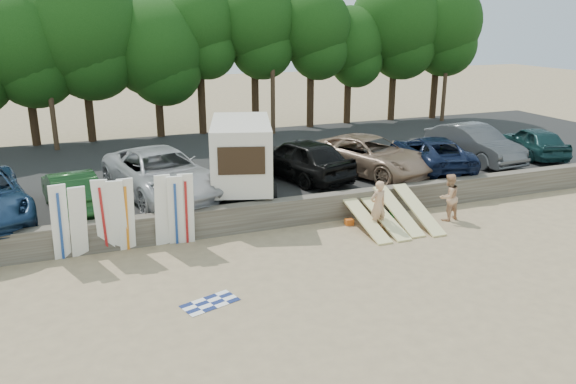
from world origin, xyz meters
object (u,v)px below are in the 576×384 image
(car_1, at_px, (71,191))
(car_6, at_px, (474,143))
(car_7, at_px, (533,142))
(beachgoer_b, at_px, (449,197))
(car_4, at_px, (370,155))
(car_5, at_px, (430,153))
(cooler, at_px, (395,212))
(beachgoer_a, at_px, (378,206))
(car_3, at_px, (301,158))
(box_trailer, at_px, (241,153))
(car_2, at_px, (161,173))

(car_1, height_order, car_6, car_6)
(car_7, height_order, beachgoer_b, car_7)
(car_4, bearing_deg, car_1, 159.49)
(car_5, bearing_deg, car_6, -160.31)
(car_1, bearing_deg, car_7, 172.32)
(cooler, bearing_deg, car_7, 42.70)
(beachgoer_b, distance_m, cooler, 2.08)
(beachgoer_a, height_order, cooler, beachgoer_a)
(car_3, relative_size, cooler, 13.84)
(box_trailer, bearing_deg, car_3, 34.58)
(car_4, distance_m, car_6, 5.75)
(car_1, height_order, car_4, car_4)
(car_3, xyz_separation_m, car_7, (12.26, -0.42, -0.15))
(car_3, distance_m, beachgoer_b, 6.38)
(box_trailer, xyz_separation_m, beachgoer_b, (6.83, -4.02, -1.38))
(car_1, bearing_deg, car_6, 173.51)
(car_5, height_order, car_6, car_6)
(car_3, height_order, car_7, car_3)
(car_3, xyz_separation_m, beachgoer_b, (3.94, -4.97, -0.70))
(car_5, bearing_deg, car_3, 5.97)
(car_2, height_order, car_4, car_2)
(car_1, relative_size, car_4, 0.74)
(car_3, bearing_deg, car_5, 157.34)
(car_5, distance_m, beachgoer_b, 4.98)
(box_trailer, bearing_deg, car_6, 20.37)
(car_1, bearing_deg, beachgoer_a, 149.08)
(car_1, relative_size, car_6, 0.84)
(car_4, relative_size, beachgoer_b, 3.31)
(box_trailer, relative_size, car_1, 1.11)
(car_2, bearing_deg, car_4, -12.94)
(car_1, bearing_deg, beachgoer_b, 153.76)
(car_4, distance_m, beachgoer_a, 5.16)
(box_trailer, bearing_deg, car_5, 18.95)
(car_7, relative_size, cooler, 11.56)
(box_trailer, distance_m, car_1, 6.35)
(car_4, relative_size, cooler, 15.59)
(car_1, relative_size, beachgoer_b, 2.44)
(car_4, distance_m, cooler, 3.93)
(cooler, bearing_deg, car_6, 53.38)
(box_trailer, xyz_separation_m, beachgoer_a, (3.82, -4.01, -1.36))
(car_3, distance_m, car_6, 8.88)
(car_4, distance_m, beachgoer_b, 4.75)
(beachgoer_b, bearing_deg, car_7, -162.84)
(car_6, height_order, car_7, car_6)
(box_trailer, height_order, car_5, box_trailer)
(car_2, bearing_deg, beachgoer_b, -38.11)
(car_6, bearing_deg, beachgoer_a, -153.55)
(car_5, relative_size, car_6, 1.02)
(box_trailer, xyz_separation_m, cooler, (5.19, -2.97, -2.12))
(car_2, bearing_deg, beachgoer_a, -46.98)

